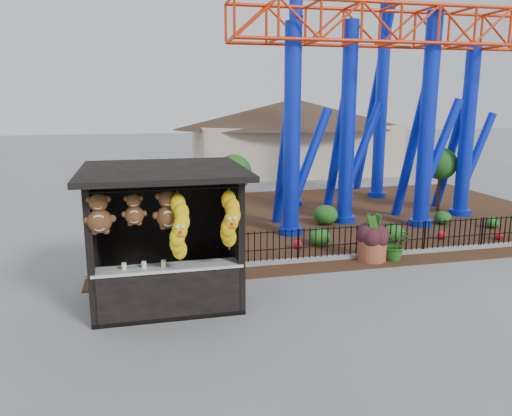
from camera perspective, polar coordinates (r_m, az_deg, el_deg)
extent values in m
plane|color=slate|center=(11.50, 5.68, -11.16)|extent=(120.00, 120.00, 0.00)
cube|color=#331E11|center=(19.99, 9.12, -1.02)|extent=(18.00, 12.00, 0.02)
cube|color=gray|center=(15.64, 16.09, -4.94)|extent=(18.00, 0.18, 0.12)
cube|color=black|center=(12.05, -10.09, -9.92)|extent=(3.20, 2.60, 0.10)
cube|color=black|center=(12.78, -10.67, -1.80)|extent=(3.20, 0.12, 3.00)
cube|color=black|center=(11.62, -17.98, -3.63)|extent=(0.12, 2.60, 3.00)
cube|color=black|center=(11.75, -2.84, -2.85)|extent=(0.12, 2.60, 3.00)
cube|color=black|center=(11.02, -10.60, 4.23)|extent=(3.50, 3.40, 0.12)
cube|color=black|center=(10.44, -18.42, -5.45)|extent=(0.14, 0.14, 3.00)
cube|color=black|center=(10.59, -1.67, -4.55)|extent=(0.14, 0.14, 3.00)
cube|color=black|center=(10.89, -9.85, -9.55)|extent=(3.00, 0.50, 1.10)
cube|color=silver|center=(10.69, -9.97, -6.71)|extent=(3.10, 0.55, 0.06)
cylinder|color=black|center=(9.87, -10.19, 2.08)|extent=(2.90, 0.04, 0.04)
cylinder|color=#0C22D2|center=(16.76, 4.13, 8.63)|extent=(0.56, 0.56, 7.00)
cylinder|color=#0C22D2|center=(17.30, 3.96, -2.61)|extent=(0.84, 0.84, 0.24)
cylinder|color=#0C22D2|center=(18.75, 10.44, 9.31)|extent=(0.56, 0.56, 7.30)
cylinder|color=#0C22D2|center=(19.25, 10.03, -1.23)|extent=(0.84, 0.84, 0.24)
cylinder|color=#0C22D2|center=(18.85, 19.01, 9.17)|extent=(0.56, 0.56, 7.50)
cylinder|color=#0C22D2|center=(19.35, 18.26, -1.60)|extent=(0.84, 0.84, 0.24)
cylinder|color=#0C22D2|center=(21.27, 22.96, 7.94)|extent=(0.56, 0.56, 6.60)
cylinder|color=#0C22D2|center=(21.69, 22.26, -0.44)|extent=(0.84, 0.84, 0.24)
cylinder|color=#0C22D2|center=(21.46, 4.43, 12.77)|extent=(0.56, 0.56, 9.50)
cylinder|color=#0C22D2|center=(21.92, 4.23, 0.58)|extent=(0.84, 0.84, 0.24)
cylinder|color=#0C22D2|center=(24.12, 14.24, 13.58)|extent=(0.56, 0.56, 10.50)
cylinder|color=#0C22D2|center=(24.52, 13.61, 1.53)|extent=(0.84, 0.84, 0.24)
cylinder|color=#0C22D2|center=(17.69, 3.22, 5.99)|extent=(0.36, 2.21, 5.85)
cylinder|color=#0C22D2|center=(17.36, 6.00, 5.24)|extent=(1.62, 0.32, 3.73)
cylinder|color=#0C22D2|center=(19.64, 9.28, 6.81)|extent=(0.36, 2.29, 6.10)
cylinder|color=#0C22D2|center=(19.39, 11.86, 6.10)|extent=(1.67, 0.32, 3.88)
cylinder|color=#0C22D2|center=(19.68, 17.42, 6.64)|extent=(0.36, 2.34, 6.26)
cylinder|color=#0C22D2|center=(19.56, 20.05, 5.88)|extent=(1.71, 0.32, 3.99)
cylinder|color=#0C22D2|center=(22.06, 21.41, 6.04)|extent=(0.36, 2.10, 5.53)
cylinder|color=#0C22D2|center=(22.00, 23.77, 5.39)|extent=(1.54, 0.32, 3.52)
cylinder|color=brown|center=(14.82, 13.10, -4.68)|extent=(0.85, 0.85, 0.64)
ellipsoid|color=black|center=(14.65, 13.22, -2.29)|extent=(0.70, 0.70, 0.64)
imported|color=#2F5A1A|center=(14.99, 15.56, -4.03)|extent=(0.98, 0.90, 0.94)
ellipsoid|color=#1E5218|center=(15.97, 7.29, -3.31)|extent=(0.69, 0.69, 0.56)
ellipsoid|color=#1E5218|center=(16.90, 15.44, -2.77)|extent=(0.71, 0.71, 0.57)
ellipsoid|color=#1E5218|center=(19.80, 20.57, -1.04)|extent=(0.62, 0.62, 0.49)
ellipsoid|color=#1E5218|center=(18.65, 7.96, -0.78)|extent=(0.91, 0.91, 0.73)
ellipsoid|color=#1E5218|center=(19.94, 25.40, -1.52)|extent=(0.48, 0.48, 0.39)
sphere|color=red|center=(15.63, 4.78, -4.13)|extent=(0.28, 0.28, 0.28)
sphere|color=red|center=(16.34, 13.72, -3.71)|extent=(0.28, 0.28, 0.28)
sphere|color=red|center=(17.70, 20.44, -2.91)|extent=(0.28, 0.28, 0.28)
sphere|color=red|center=(18.35, 25.98, -2.87)|extent=(0.28, 0.28, 0.28)
cube|color=#BFAD8C|center=(31.58, 4.30, 6.72)|extent=(12.00, 6.00, 3.00)
cone|color=#332319|center=(31.43, 4.37, 11.08)|extent=(15.00, 15.00, 1.80)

